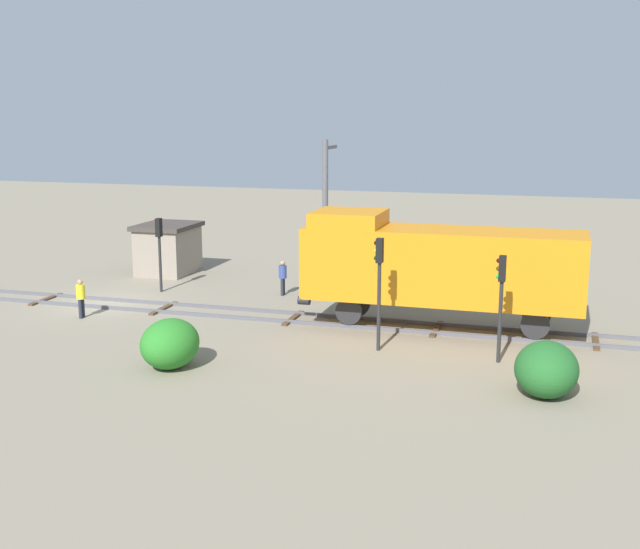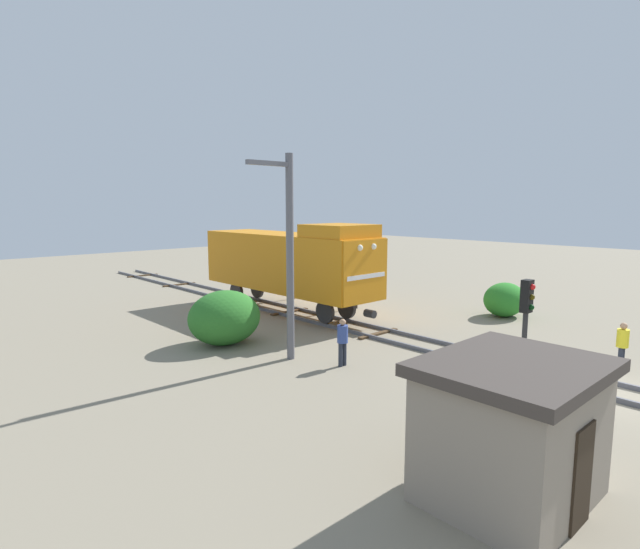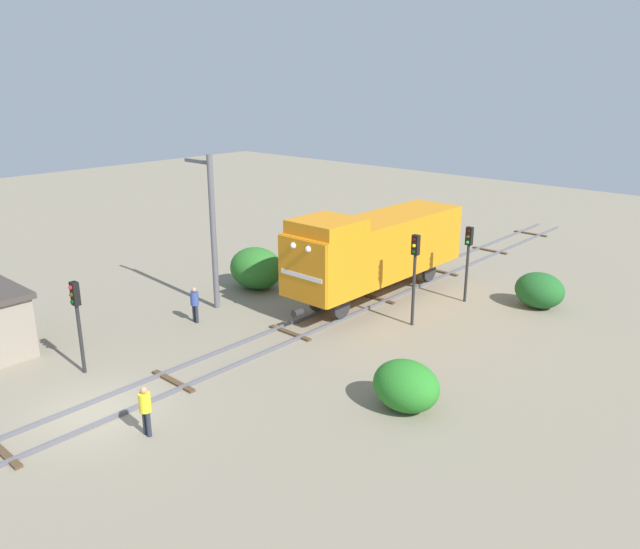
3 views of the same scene
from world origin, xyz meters
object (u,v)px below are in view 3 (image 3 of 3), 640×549
Objects in this scene: worker_by_signal at (195,302)px; traffic_signal_mid at (415,263)px; catenary_mast at (212,228)px; locomotive at (376,247)px; worker_near_track at (145,407)px; traffic_signal_far at (468,250)px; traffic_signal_near at (77,310)px.

traffic_signal_mid is at bearing -31.44° from worker_by_signal.
locomotive is at bearing 50.50° from catenary_mast.
worker_near_track is (2.40, -14.92, -1.78)m from locomotive.
worker_near_track is at bearing -49.61° from catenary_mast.
traffic_signal_far is 17.82m from worker_near_track.
locomotive is at bearing 77.19° from traffic_signal_near.
worker_near_track and worker_by_signal have the same top height.
traffic_signal_mid is 9.65m from catenary_mast.
traffic_signal_near is at bearing -152.19° from worker_by_signal.
worker_by_signal is at bearing -65.49° from catenary_mast.
traffic_signal_mid is at bearing 28.09° from catenary_mast.
traffic_signal_near is at bearing -117.94° from traffic_signal_mid.
catenary_mast is (-8.47, -4.52, 1.03)m from traffic_signal_mid.
traffic_signal_far is 12.50m from catenary_mast.
worker_by_signal is at bearing -139.83° from traffic_signal_mid.
traffic_signal_near is at bearing -102.81° from locomotive.
traffic_signal_mid reaches higher than worker_by_signal.
locomotive reaches higher than worker_near_track.
traffic_signal_far is at bearing 68.02° from traffic_signal_near.
locomotive is 14.43m from traffic_signal_near.
locomotive reaches higher than traffic_signal_far.
traffic_signal_far is (6.80, 16.85, 0.13)m from traffic_signal_near.
catenary_mast is at bearing 42.90° from worker_by_signal.
catenary_mast reaches higher than traffic_signal_mid.
traffic_signal_mid reaches higher than worker_near_track.
worker_by_signal is (-7.80, -10.82, -1.69)m from traffic_signal_far.
traffic_signal_far is at bearing -87.35° from worker_near_track.
catenary_mast is (-7.47, 8.78, 2.98)m from worker_near_track.
traffic_signal_far is at bearing 45.84° from catenary_mast.
worker_near_track is at bearing -93.88° from traffic_signal_far.
traffic_signal_mid is 10.13m from worker_by_signal.
worker_near_track is 0.23× the size of catenary_mast.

